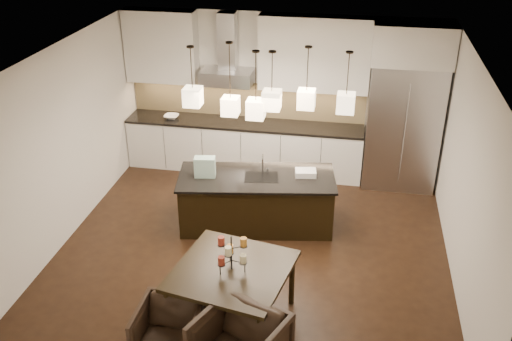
% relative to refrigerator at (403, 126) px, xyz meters
% --- Properties ---
extents(floor, '(5.50, 5.50, 0.02)m').
position_rel_refrigerator_xyz_m(floor, '(-2.10, -2.38, -1.08)').
color(floor, black).
rests_on(floor, ground).
extents(ceiling, '(5.50, 5.50, 0.02)m').
position_rel_refrigerator_xyz_m(ceiling, '(-2.10, -2.38, 1.73)').
color(ceiling, white).
rests_on(ceiling, wall_back).
extents(wall_back, '(5.50, 0.02, 2.80)m').
position_rel_refrigerator_xyz_m(wall_back, '(-2.10, 0.38, 0.32)').
color(wall_back, silver).
rests_on(wall_back, ground).
extents(wall_front, '(5.50, 0.02, 2.80)m').
position_rel_refrigerator_xyz_m(wall_front, '(-2.10, -5.14, 0.32)').
color(wall_front, silver).
rests_on(wall_front, ground).
extents(wall_left, '(0.02, 5.50, 2.80)m').
position_rel_refrigerator_xyz_m(wall_left, '(-4.86, -2.38, 0.32)').
color(wall_left, silver).
rests_on(wall_left, ground).
extents(wall_right, '(0.02, 5.50, 2.80)m').
position_rel_refrigerator_xyz_m(wall_right, '(0.66, -2.38, 0.32)').
color(wall_right, silver).
rests_on(wall_right, ground).
extents(refrigerator, '(1.20, 0.72, 2.15)m').
position_rel_refrigerator_xyz_m(refrigerator, '(0.00, 0.00, 0.00)').
color(refrigerator, '#B7B7BA').
rests_on(refrigerator, floor).
extents(fridge_panel, '(1.26, 0.72, 0.65)m').
position_rel_refrigerator_xyz_m(fridge_panel, '(0.00, 0.00, 1.40)').
color(fridge_panel, silver).
rests_on(fridge_panel, refrigerator).
extents(lower_cabinets, '(4.21, 0.62, 0.88)m').
position_rel_refrigerator_xyz_m(lower_cabinets, '(-2.73, 0.05, -0.64)').
color(lower_cabinets, silver).
rests_on(lower_cabinets, floor).
extents(countertop, '(4.21, 0.66, 0.04)m').
position_rel_refrigerator_xyz_m(countertop, '(-2.73, 0.05, -0.17)').
color(countertop, black).
rests_on(countertop, lower_cabinets).
extents(backsplash, '(4.21, 0.02, 0.63)m').
position_rel_refrigerator_xyz_m(backsplash, '(-2.73, 0.35, 0.16)').
color(backsplash, tan).
rests_on(backsplash, countertop).
extents(upper_cab_left, '(1.25, 0.35, 1.25)m').
position_rel_refrigerator_xyz_m(upper_cab_left, '(-4.20, 0.19, 1.10)').
color(upper_cab_left, silver).
rests_on(upper_cab_left, wall_back).
extents(upper_cab_right, '(1.85, 0.35, 1.25)m').
position_rel_refrigerator_xyz_m(upper_cab_right, '(-1.55, 0.19, 1.10)').
color(upper_cab_right, silver).
rests_on(upper_cab_right, wall_back).
extents(hood_canopy, '(0.90, 0.52, 0.24)m').
position_rel_refrigerator_xyz_m(hood_canopy, '(-3.03, 0.10, 0.65)').
color(hood_canopy, '#B7B7BA').
rests_on(hood_canopy, wall_back).
extents(hood_chimney, '(0.30, 0.28, 0.96)m').
position_rel_refrigerator_xyz_m(hood_chimney, '(-3.03, 0.21, 1.24)').
color(hood_chimney, '#B7B7BA').
rests_on(hood_chimney, hood_canopy).
extents(fruit_bowl, '(0.26, 0.26, 0.06)m').
position_rel_refrigerator_xyz_m(fruit_bowl, '(-4.05, 0.00, -0.12)').
color(fruit_bowl, silver).
rests_on(fruit_bowl, countertop).
extents(island_body, '(2.37, 1.24, 0.79)m').
position_rel_refrigerator_xyz_m(island_body, '(-2.17, -1.76, -0.68)').
color(island_body, black).
rests_on(island_body, floor).
extents(island_top, '(2.45, 1.33, 0.04)m').
position_rel_refrigerator_xyz_m(island_top, '(-2.17, -1.76, -0.26)').
color(island_top, black).
rests_on(island_top, island_body).
extents(faucet, '(0.12, 0.23, 0.34)m').
position_rel_refrigerator_xyz_m(faucet, '(-2.09, -1.66, -0.08)').
color(faucet, silver).
rests_on(faucet, island_top).
extents(tote_bag, '(0.33, 0.21, 0.31)m').
position_rel_refrigerator_xyz_m(tote_bag, '(-2.92, -1.88, -0.09)').
color(tote_bag, '#276848').
rests_on(tote_bag, island_top).
extents(food_container, '(0.34, 0.26, 0.09)m').
position_rel_refrigerator_xyz_m(food_container, '(-1.46, -1.60, -0.20)').
color(food_container, silver).
rests_on(food_container, island_top).
extents(dining_table, '(1.49, 1.49, 0.77)m').
position_rel_refrigerator_xyz_m(dining_table, '(-2.06, -3.93, -0.69)').
color(dining_table, black).
rests_on(dining_table, floor).
extents(candelabra, '(0.43, 0.43, 0.45)m').
position_rel_refrigerator_xyz_m(candelabra, '(-2.06, -3.93, -0.09)').
color(candelabra, black).
rests_on(candelabra, dining_table).
extents(candle_a, '(0.09, 0.09, 0.10)m').
position_rel_refrigerator_xyz_m(candle_a, '(-1.92, -3.96, -0.13)').
color(candle_a, '#F2E9B2').
rests_on(candle_a, candelabra).
extents(candle_b, '(0.09, 0.09, 0.10)m').
position_rel_refrigerator_xyz_m(candle_b, '(-2.11, -3.80, -0.13)').
color(candle_b, orange).
rests_on(candle_b, candelabra).
extents(candle_c, '(0.09, 0.09, 0.10)m').
position_rel_refrigerator_xyz_m(candle_c, '(-2.16, -4.04, -0.13)').
color(candle_c, maroon).
rests_on(candle_c, candelabra).
extents(candle_d, '(0.09, 0.09, 0.10)m').
position_rel_refrigerator_xyz_m(candle_d, '(-1.94, -3.86, 0.03)').
color(candle_d, orange).
rests_on(candle_d, candelabra).
extents(candle_e, '(0.09, 0.09, 0.10)m').
position_rel_refrigerator_xyz_m(candle_e, '(-2.19, -3.89, 0.03)').
color(candle_e, maroon).
rests_on(candle_e, candelabra).
extents(candle_f, '(0.09, 0.09, 0.10)m').
position_rel_refrigerator_xyz_m(candle_f, '(-2.07, -4.07, 0.03)').
color(candle_f, '#F2E9B2').
rests_on(candle_f, candelabra).
extents(armchair_left, '(0.70, 0.72, 0.65)m').
position_rel_refrigerator_xyz_m(armchair_left, '(-2.63, -4.60, -0.75)').
color(armchair_left, black).
rests_on(armchair_left, floor).
extents(pendant_a, '(0.24, 0.24, 0.26)m').
position_rel_refrigerator_xyz_m(pendant_a, '(-3.03, -1.95, 1.02)').
color(pendant_a, beige).
rests_on(pendant_a, ceiling).
extents(pendant_b, '(0.24, 0.24, 0.26)m').
position_rel_refrigerator_xyz_m(pendant_b, '(-2.57, -1.65, 0.80)').
color(pendant_b, beige).
rests_on(pendant_b, ceiling).
extents(pendant_c, '(0.24, 0.24, 0.26)m').
position_rel_refrigerator_xyz_m(pendant_c, '(-1.92, -1.99, 1.06)').
color(pendant_c, beige).
rests_on(pendant_c, ceiling).
extents(pendant_d, '(0.24, 0.24, 0.26)m').
position_rel_refrigerator_xyz_m(pendant_d, '(-1.49, -1.68, 0.99)').
color(pendant_d, beige).
rests_on(pendant_d, ceiling).
extents(pendant_e, '(0.24, 0.24, 0.26)m').
position_rel_refrigerator_xyz_m(pendant_e, '(-0.94, -1.84, 1.02)').
color(pendant_e, beige).
rests_on(pendant_e, ceiling).
extents(pendant_f, '(0.24, 0.24, 0.26)m').
position_rel_refrigerator_xyz_m(pendant_f, '(-2.13, -2.01, 0.92)').
color(pendant_f, beige).
rests_on(pendant_f, ceiling).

